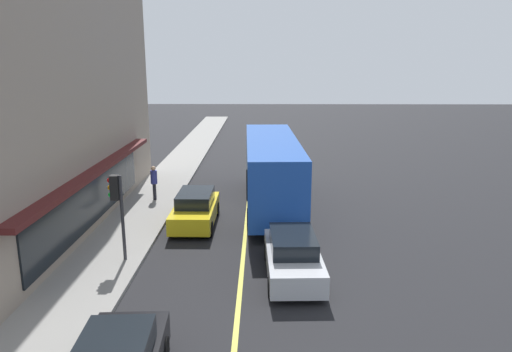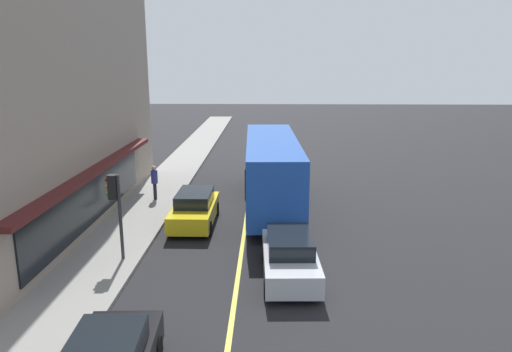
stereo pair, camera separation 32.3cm
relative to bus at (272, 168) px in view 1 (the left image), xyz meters
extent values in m
plane|color=black|center=(-1.38, 1.21, -1.99)|extent=(120.00, 120.00, 0.00)
cube|color=gray|center=(-1.38, 6.35, -1.91)|extent=(80.00, 2.86, 0.15)
cube|color=#D8D14C|center=(-1.38, 1.21, -1.98)|extent=(36.00, 0.16, 0.01)
cube|color=#4C1919|center=(-3.88, 7.53, 0.81)|extent=(15.15, 0.70, 0.20)
cube|color=black|center=(-3.88, 7.75, -0.49)|extent=(12.99, 0.08, 2.00)
cube|color=#1E4CAD|center=(-0.04, 0.00, 0.01)|extent=(11.08, 2.88, 3.00)
cube|color=black|center=(5.41, 0.19, 0.37)|extent=(0.19, 2.10, 1.80)
cube|color=black|center=(-0.38, 1.26, 0.37)|extent=(8.80, 0.36, 1.32)
cube|color=black|center=(-0.29, -1.28, 0.37)|extent=(8.80, 0.36, 1.32)
cube|color=#0CF259|center=(5.48, 0.19, 1.26)|extent=(0.15, 1.90, 0.36)
cube|color=#2D2D33|center=(5.51, 0.19, -1.24)|extent=(0.24, 2.40, 0.40)
cylinder|color=black|center=(3.44, 1.25, -1.49)|extent=(1.01, 0.33, 1.00)
cylinder|color=black|center=(3.52, -1.01, -1.49)|extent=(1.01, 0.33, 1.00)
cylinder|color=black|center=(-3.59, 1.01, -1.49)|extent=(1.01, 0.33, 1.00)
cylinder|color=black|center=(-3.52, -1.25, -1.49)|extent=(1.01, 0.33, 1.00)
cylinder|color=#2D2D33|center=(-7.17, 5.56, -0.24)|extent=(0.12, 0.12, 3.20)
cube|color=black|center=(-7.17, 5.76, 0.91)|extent=(0.30, 0.30, 0.90)
sphere|color=red|center=(-7.17, 5.93, 1.18)|extent=(0.18, 0.18, 0.18)
sphere|color=orange|center=(-7.17, 5.93, 0.91)|extent=(0.18, 0.18, 0.18)
sphere|color=green|center=(-7.17, 5.93, 0.64)|extent=(0.18, 0.18, 0.18)
cube|color=yellow|center=(-2.91, 3.53, -1.39)|extent=(4.31, 1.82, 0.75)
cube|color=black|center=(-2.76, 3.52, -0.74)|extent=(2.42, 1.52, 0.55)
cylinder|color=black|center=(-4.33, 2.71, -1.67)|extent=(0.64, 0.22, 0.64)
cylinder|color=black|center=(-4.32, 4.35, -1.67)|extent=(0.64, 0.22, 0.64)
cylinder|color=black|center=(-1.50, 2.70, -1.67)|extent=(0.64, 0.22, 0.64)
cylinder|color=black|center=(-1.49, 4.34, -1.67)|extent=(0.64, 0.22, 0.64)
cube|color=#B7BABF|center=(-8.23, -0.58, -1.39)|extent=(4.36, 1.95, 0.75)
cube|color=black|center=(-8.08, -0.57, -0.74)|extent=(2.46, 1.59, 0.55)
cylinder|color=black|center=(-9.62, -1.45, -1.67)|extent=(0.65, 0.24, 0.64)
cylinder|color=black|center=(-9.67, 0.19, -1.67)|extent=(0.65, 0.24, 0.64)
cylinder|color=black|center=(-6.78, -1.35, -1.67)|extent=(0.65, 0.24, 0.64)
cylinder|color=black|center=(-6.84, 0.29, -1.67)|extent=(0.65, 0.24, 0.64)
cylinder|color=black|center=(-13.15, 4.59, -1.67)|extent=(0.65, 0.25, 0.64)
cylinder|color=black|center=(-13.06, 2.95, -1.67)|extent=(0.65, 0.25, 0.64)
cylinder|color=black|center=(0.56, 6.15, -1.40)|extent=(0.18, 0.18, 0.88)
cylinder|color=#33388C|center=(0.56, 6.15, -0.61)|extent=(0.34, 0.34, 0.70)
sphere|color=tan|center=(0.56, 6.15, -0.14)|extent=(0.25, 0.25, 0.25)
camera|label=1|loc=(-23.51, 0.52, 5.34)|focal=33.41mm
camera|label=2|loc=(-23.50, 0.19, 5.34)|focal=33.41mm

